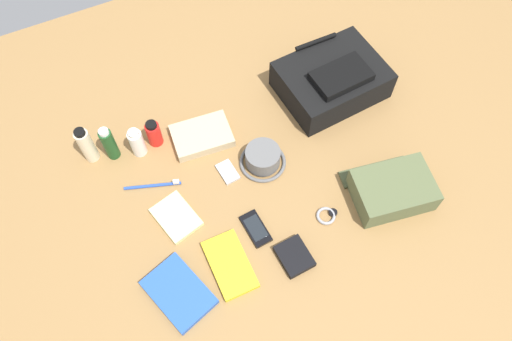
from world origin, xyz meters
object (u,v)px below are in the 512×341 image
at_px(toothbrush, 156,185).
at_px(folded_towel, 202,136).
at_px(shampoo_bottle, 109,144).
at_px(bucket_hat, 263,158).
at_px(sunscreen_spray, 154,133).
at_px(notepad, 176,217).
at_px(backpack, 332,80).
at_px(wristwatch, 327,215).
at_px(paperback_novel, 179,293).
at_px(media_player, 228,172).
at_px(toiletry_pouch, 392,189).
at_px(travel_guidebook, 230,265).
at_px(wallet, 294,256).
at_px(cell_phone, 256,229).
at_px(lotion_bottle, 87,145).
at_px(toothpaste_tube, 137,142).

xyz_separation_m(toothbrush, folded_towel, (0.21, 0.11, 0.01)).
bearing_deg(shampoo_bottle, bucket_hat, -29.31).
relative_size(sunscreen_spray, notepad, 0.72).
xyz_separation_m(backpack, shampoo_bottle, (-0.80, 0.08, 0.01)).
bearing_deg(backpack, wristwatch, -120.79).
height_order(shampoo_bottle, paperback_novel, shampoo_bottle).
xyz_separation_m(shampoo_bottle, media_player, (0.32, -0.23, -0.07)).
bearing_deg(paperback_novel, backpack, 30.84).
bearing_deg(bucket_hat, media_player, 172.55).
bearing_deg(bucket_hat, toiletry_pouch, -42.05).
distance_m(sunscreen_spray, travel_guidebook, 0.52).
distance_m(shampoo_bottle, toothbrush, 0.21).
bearing_deg(notepad, paperback_novel, -123.19).
distance_m(travel_guidebook, toothbrush, 0.37).
bearing_deg(shampoo_bottle, wallet, -57.10).
bearing_deg(toiletry_pouch, wristwatch, 174.17).
relative_size(travel_guidebook, folded_towel, 1.00).
bearing_deg(wristwatch, media_player, 128.10).
bearing_deg(wristwatch, notepad, 155.16).
relative_size(wristwatch, notepad, 0.47).
relative_size(bucket_hat, paperback_novel, 0.67).
distance_m(bucket_hat, travel_guidebook, 0.38).
bearing_deg(cell_phone, lotion_bottle, 128.73).
distance_m(lotion_bottle, wristwatch, 0.82).
bearing_deg(backpack, toothbrush, -172.38).
bearing_deg(bucket_hat, sunscreen_spray, 141.25).
bearing_deg(toothbrush, lotion_bottle, 127.86).
bearing_deg(paperback_novel, wallet, -7.77).
xyz_separation_m(backpack, media_player, (-0.48, -0.15, -0.06)).
xyz_separation_m(bucket_hat, media_player, (-0.12, 0.02, -0.03)).
bearing_deg(media_player, paperback_novel, -133.61).
height_order(media_player, folded_towel, folded_towel).
distance_m(bucket_hat, paperback_novel, 0.51).
bearing_deg(cell_phone, wristwatch, -14.32).
bearing_deg(folded_towel, backpack, -1.06).
relative_size(backpack, cell_phone, 3.10).
xyz_separation_m(bucket_hat, wristwatch, (0.10, -0.27, -0.02)).
relative_size(sunscreen_spray, folded_towel, 0.54).
height_order(media_player, toothbrush, toothbrush).
bearing_deg(toiletry_pouch, shampoo_bottle, 144.85).
relative_size(cell_phone, wallet, 1.10).
height_order(bucket_hat, wristwatch, bucket_hat).
xyz_separation_m(backpack, folded_towel, (-0.51, 0.01, -0.05)).
bearing_deg(paperback_novel, sunscreen_spray, 76.98).
relative_size(notepad, folded_towel, 0.75).
bearing_deg(media_player, backpack, 17.65).
relative_size(toiletry_pouch, shampoo_bottle, 1.85).
height_order(toiletry_pouch, cell_phone, toiletry_pouch).
xyz_separation_m(bucket_hat, travel_guidebook, (-0.25, -0.28, -0.02)).
relative_size(toothpaste_tube, wristwatch, 1.70).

